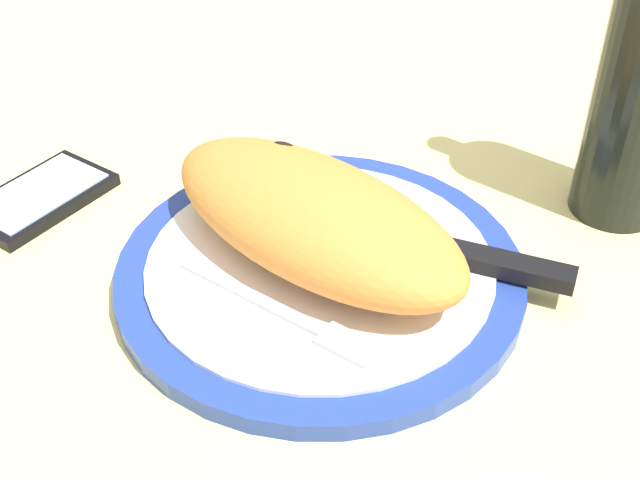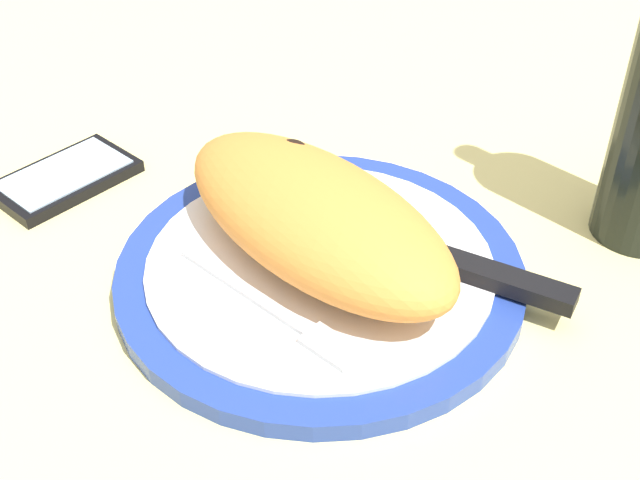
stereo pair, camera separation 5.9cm
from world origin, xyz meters
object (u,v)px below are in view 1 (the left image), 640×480
(fork, at_px, (292,317))
(knife, at_px, (453,254))
(calzone, at_px, (314,217))
(smartphone, at_px, (39,197))
(plate, at_px, (320,271))

(fork, distance_m, knife, 0.13)
(calzone, distance_m, smartphone, 0.25)
(calzone, bearing_deg, fork, -73.63)
(fork, relative_size, knife, 0.65)
(plate, xyz_separation_m, calzone, (-0.01, 0.01, 0.04))
(knife, distance_m, smartphone, 0.34)
(smartphone, bearing_deg, calzone, 6.95)
(plate, bearing_deg, smartphone, -174.61)
(plate, relative_size, knife, 1.18)
(fork, height_order, smartphone, fork)
(fork, height_order, knife, knife)
(knife, bearing_deg, plate, -150.37)
(calzone, xyz_separation_m, fork, (0.02, -0.07, -0.03))
(fork, distance_m, smartphone, 0.27)
(plate, bearing_deg, knife, 29.63)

